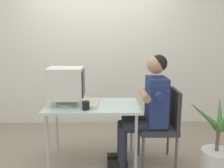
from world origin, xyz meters
TOP-DOWN VIEW (x-y plane):
  - ground_plane at (0.00, 0.00)m, footprint 12.00×12.00m
  - wall_back at (0.30, 1.40)m, footprint 8.00×0.10m
  - desk at (0.00, 0.00)m, footprint 1.11×0.62m
  - crt_monitor at (-0.31, 0.02)m, footprint 0.41×0.32m
  - keyboard at (-0.02, 0.02)m, footprint 0.20×0.43m
  - office_chair at (0.84, -0.04)m, footprint 0.44×0.44m
  - person_seated at (0.65, -0.04)m, footprint 0.69×0.55m
  - potted_plant at (1.40, -0.28)m, footprint 0.64×0.66m
  - desk_mug at (-0.06, -0.19)m, footprint 0.08×0.09m

SIDE VIEW (x-z plane):
  - ground_plane at x=0.00m, z-range 0.00..0.00m
  - potted_plant at x=1.40m, z-range -0.13..0.74m
  - office_chair at x=0.84m, z-range 0.06..0.98m
  - desk at x=0.00m, z-range 0.30..1.03m
  - person_seated at x=0.65m, z-range 0.06..1.39m
  - keyboard at x=-0.02m, z-range 0.73..0.76m
  - desk_mug at x=-0.06m, z-range 0.73..0.82m
  - crt_monitor at x=-0.31m, z-range 0.76..1.20m
  - wall_back at x=0.30m, z-range 0.00..3.00m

